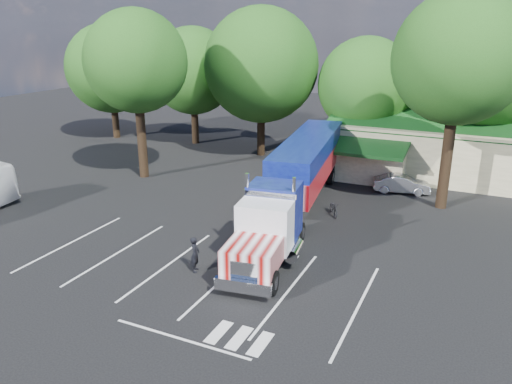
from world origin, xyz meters
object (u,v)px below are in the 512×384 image
at_px(woman, 195,254).
at_px(silver_sedan, 402,184).
at_px(semi_truck, 300,174).
at_px(bicycle, 334,208).

distance_m(woman, silver_sedan, 17.93).
distance_m(semi_truck, bicycle, 3.05).
relative_size(semi_truck, woman, 11.89).
bearing_deg(semi_truck, silver_sedan, 42.74).
distance_m(semi_truck, silver_sedan, 8.68).
xyz_separation_m(semi_truck, silver_sedan, (5.35, 6.58, -1.86)).
relative_size(woman, silver_sedan, 0.46).
xyz_separation_m(woman, silver_sedan, (7.01, 16.50, -0.25)).
bearing_deg(bicycle, semi_truck, 156.95).
xyz_separation_m(woman, bicycle, (3.90, 10.20, -0.44)).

